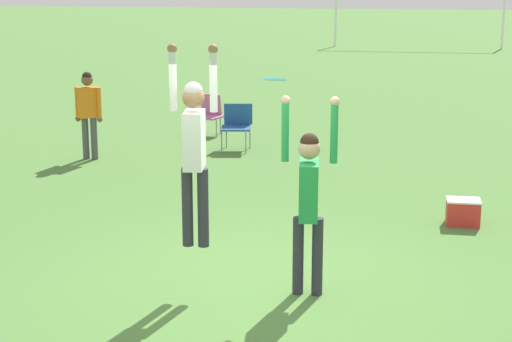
% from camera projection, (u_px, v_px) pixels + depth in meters
% --- Properties ---
extents(ground_plane, '(120.00, 120.00, 0.00)m').
position_uv_depth(ground_plane, '(252.00, 286.00, 9.56)').
color(ground_plane, '#4C7A38').
extents(person_jumping, '(0.54, 0.40, 2.19)m').
position_uv_depth(person_jumping, '(194.00, 141.00, 9.03)').
color(person_jumping, '#2D2D38').
rests_on(person_jumping, ground_plane).
extents(person_defending, '(0.62, 0.48, 2.18)m').
position_uv_depth(person_defending, '(309.00, 191.00, 9.07)').
color(person_defending, '#2D2D38').
rests_on(person_defending, ground_plane).
extents(frisbee, '(0.25, 0.25, 0.06)m').
position_uv_depth(frisbee, '(275.00, 79.00, 8.87)').
color(frisbee, '#2D9EDB').
extents(camping_chair_0, '(0.63, 0.67, 0.88)m').
position_uv_depth(camping_chair_0, '(237.00, 123.00, 16.47)').
color(camping_chair_0, gray).
rests_on(camping_chair_0, ground_plane).
extents(camping_chair_1, '(0.62, 0.67, 0.85)m').
position_uv_depth(camping_chair_1, '(210.00, 112.00, 17.90)').
color(camping_chair_1, gray).
rests_on(camping_chair_1, ground_plane).
extents(person_spectator_near, '(0.52, 0.37, 1.61)m').
position_uv_depth(person_spectator_near, '(88.00, 108.00, 15.54)').
color(person_spectator_near, '#4C4C51').
rests_on(person_spectator_near, ground_plane).
extents(cooler_box, '(0.46, 0.34, 0.36)m').
position_uv_depth(cooler_box, '(463.00, 212.00, 11.77)').
color(cooler_box, red).
rests_on(cooler_box, ground_plane).
extents(soccer_goal, '(7.10, 0.10, 2.35)m').
position_uv_depth(soccer_goal, '(419.00, 4.00, 36.07)').
color(soccer_goal, white).
rests_on(soccer_goal, ground_plane).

